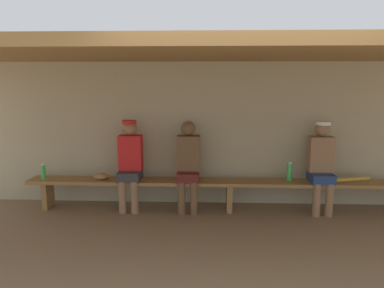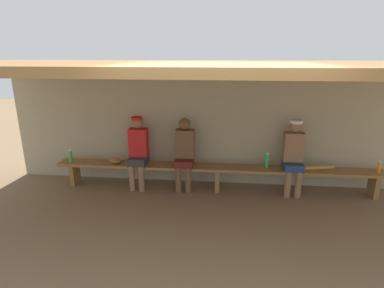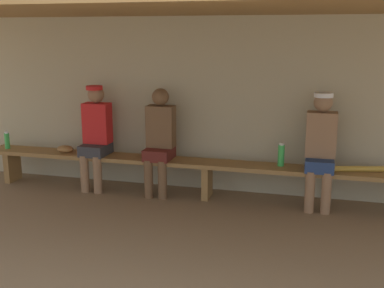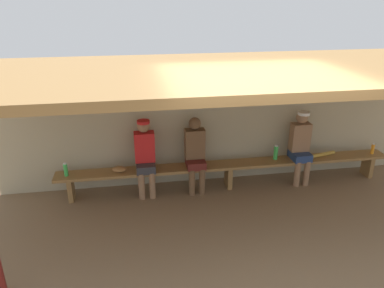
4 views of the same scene
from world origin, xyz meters
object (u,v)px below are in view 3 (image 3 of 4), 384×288
(water_bottle_blue, at_px, (281,155))
(player_leftmost, at_px, (160,138))
(player_in_blue, at_px, (96,133))
(baseball_bat, at_px, (351,169))
(bench, at_px, (207,168))
(water_bottle_orange, at_px, (7,140))
(baseball_glove_worn, at_px, (65,149))
(player_rightmost, at_px, (321,145))

(water_bottle_blue, bearing_deg, player_leftmost, -178.34)
(player_in_blue, relative_size, baseball_bat, 1.68)
(player_in_blue, height_order, water_bottle_blue, player_in_blue)
(bench, bearing_deg, water_bottle_orange, -179.66)
(bench, bearing_deg, baseball_glove_worn, -179.80)
(player_leftmost, bearing_deg, player_in_blue, 179.97)
(player_leftmost, distance_m, baseball_glove_worn, 1.33)
(player_rightmost, height_order, baseball_bat, player_rightmost)
(water_bottle_orange, distance_m, baseball_glove_worn, 0.87)
(baseball_glove_worn, bearing_deg, player_rightmost, 11.98)
(bench, height_order, player_in_blue, player_in_blue)
(bench, bearing_deg, baseball_bat, -0.00)
(baseball_glove_worn, bearing_deg, water_bottle_orange, -167.53)
(player_rightmost, xyz_separation_m, water_bottle_orange, (-4.11, -0.02, -0.17))
(player_rightmost, relative_size, player_leftmost, 1.01)
(player_rightmost, distance_m, player_leftmost, 1.93)
(player_rightmost, bearing_deg, water_bottle_orange, -179.72)
(water_bottle_blue, bearing_deg, baseball_glove_worn, -178.92)
(player_rightmost, distance_m, baseball_glove_worn, 3.25)
(player_in_blue, relative_size, baseball_glove_worn, 5.60)
(player_in_blue, bearing_deg, player_rightmost, 0.00)
(player_in_blue, bearing_deg, player_leftmost, -0.03)
(player_rightmost, xyz_separation_m, baseball_bat, (0.35, -0.00, -0.25))
(bench, distance_m, player_in_blue, 1.52)
(player_rightmost, bearing_deg, baseball_glove_worn, -179.82)
(baseball_glove_worn, bearing_deg, player_in_blue, 13.11)
(bench, relative_size, water_bottle_orange, 25.47)
(bench, relative_size, baseball_bat, 7.51)
(player_leftmost, distance_m, water_bottle_orange, 2.18)
(player_in_blue, xyz_separation_m, water_bottle_orange, (-1.31, -0.02, -0.17))
(water_bottle_orange, bearing_deg, player_leftmost, 0.52)
(water_bottle_blue, xyz_separation_m, baseball_glove_worn, (-2.80, -0.05, -0.09))
(player_in_blue, bearing_deg, water_bottle_orange, -179.12)
(water_bottle_blue, bearing_deg, player_in_blue, -178.96)
(bench, distance_m, baseball_glove_worn, 1.92)
(water_bottle_orange, bearing_deg, player_in_blue, 0.88)
(player_in_blue, distance_m, water_bottle_orange, 1.33)
(water_bottle_orange, height_order, baseball_bat, water_bottle_orange)
(player_rightmost, relative_size, baseball_bat, 1.68)
(water_bottle_orange, xyz_separation_m, baseball_glove_worn, (0.87, 0.01, -0.07))
(baseball_bat, bearing_deg, bench, 166.54)
(player_leftmost, bearing_deg, bench, -0.29)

